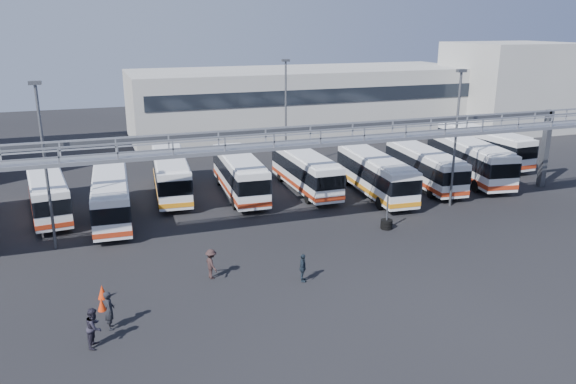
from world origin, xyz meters
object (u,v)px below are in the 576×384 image
object	(u,v)px
bus_5	(305,170)
bus_7	(424,166)
bus_3	(171,174)
pedestrian_c	(211,264)
bus_2	(111,197)
pedestrian_d	(303,268)
light_pole_back	(286,109)
bus_4	(240,173)
bus_8	(469,158)
light_pole_left	(45,158)
bus_6	(375,174)
bus_1	(47,192)
cone_left	(102,304)
light_pole_mid	(456,131)
tire_stack	(387,223)
bus_9	(483,145)
pedestrian_a	(110,310)
cone_right	(102,292)

from	to	relation	value
bus_5	bus_7	size ratio (longest dim) A/B	0.99
bus_3	pedestrian_c	xyz separation A→B (m)	(-0.22, -16.22, -0.97)
bus_2	bus_3	bearing A→B (deg)	46.83
bus_3	pedestrian_d	size ratio (longest dim) A/B	6.98
light_pole_back	pedestrian_d	xyz separation A→B (m)	(-7.27, -23.46, -4.95)
bus_4	bus_7	xyz separation A→B (m)	(15.42, -2.64, -0.07)
bus_4	bus_8	xyz separation A→B (m)	(20.21, -2.24, 0.12)
bus_7	bus_2	bearing A→B (deg)	-174.51
bus_4	bus_7	world-z (taller)	bus_4
light_pole_left	bus_7	bearing A→B (deg)	8.51
bus_6	bus_1	bearing A→B (deg)	175.42
bus_1	bus_6	xyz separation A→B (m)	(24.49, -3.66, 0.09)
bus_7	cone_left	distance (m)	29.90
light_pole_mid	tire_stack	distance (m)	9.28
bus_3	pedestrian_c	distance (m)	16.25
bus_1	bus_5	bearing A→B (deg)	-8.24
bus_1	light_pole_back	bearing A→B (deg)	12.22
bus_1	bus_9	world-z (taller)	bus_9
bus_8	pedestrian_a	distance (m)	34.89
light_pole_left	bus_2	distance (m)	6.78
bus_3	bus_9	bearing A→B (deg)	5.63
light_pole_left	bus_4	world-z (taller)	light_pole_left
bus_6	bus_3	bearing A→B (deg)	164.42
bus_8	bus_5	bearing A→B (deg)	-177.61
bus_6	tire_stack	xyz separation A→B (m)	(-2.89, -7.15, -1.41)
bus_8	light_pole_back	bearing A→B (deg)	155.01
light_pole_back	bus_1	bearing A→B (deg)	-161.24
bus_1	tire_stack	xyz separation A→B (m)	(21.60, -10.82, -1.33)
pedestrian_d	light_pole_mid	bearing A→B (deg)	-37.73
pedestrian_d	tire_stack	world-z (taller)	tire_stack
light_pole_left	light_pole_mid	size ratio (longest dim) A/B	1.00
bus_4	tire_stack	bearing A→B (deg)	-52.63
bus_6	pedestrian_d	bearing A→B (deg)	-127.08
pedestrian_d	tire_stack	bearing A→B (deg)	-32.32
bus_4	bus_3	bearing A→B (deg)	163.92
light_pole_back	cone_right	world-z (taller)	light_pole_back
bus_5	tire_stack	world-z (taller)	bus_5
light_pole_left	bus_9	world-z (taller)	light_pole_left
cone_right	tire_stack	xyz separation A→B (m)	(18.47, 4.08, 0.02)
bus_9	pedestrian_c	distance (m)	35.12
bus_9	light_pole_mid	bearing A→B (deg)	-139.70
bus_6	bus_4	bearing A→B (deg)	164.29
bus_8	bus_9	bearing A→B (deg)	50.83
tire_stack	light_pole_back	bearing A→B (deg)	93.07
bus_6	light_pole_mid	bearing A→B (deg)	-42.25
light_pole_mid	pedestrian_d	size ratio (longest dim) A/B	6.53
tire_stack	light_pole_left	bearing A→B (deg)	169.65
light_pole_back	bus_9	world-z (taller)	light_pole_back
bus_2	pedestrian_a	distance (m)	15.25
bus_7	pedestrian_d	xyz separation A→B (m)	(-16.31, -13.81, -0.97)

